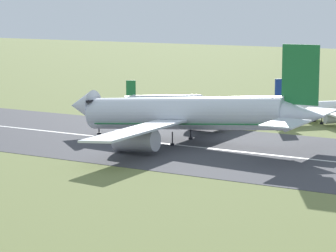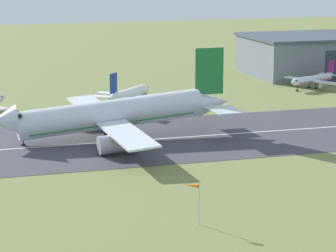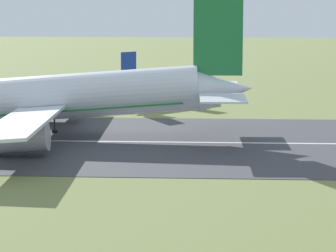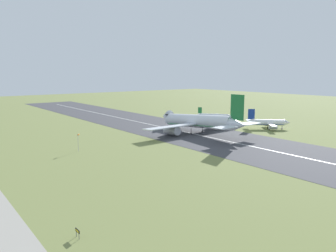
{
  "view_description": "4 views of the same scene",
  "coord_description": "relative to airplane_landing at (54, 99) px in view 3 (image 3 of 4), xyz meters",
  "views": [
    {
      "loc": [
        41.04,
        -12.08,
        27.41
      ],
      "look_at": [
        -25.36,
        100.06,
        6.58
      ],
      "focal_mm": 85.0,
      "sensor_mm": 36.0,
      "label": 1
    },
    {
      "loc": [
        -70.94,
        -49.51,
        40.65
      ],
      "look_at": [
        -27.46,
        94.92,
        7.75
      ],
      "focal_mm": 85.0,
      "sensor_mm": 36.0,
      "label": 2
    },
    {
      "loc": [
        -10.55,
        9.5,
        19.44
      ],
      "look_at": [
        -15.43,
        93.5,
        5.97
      ],
      "focal_mm": 85.0,
      "sensor_mm": 36.0,
      "label": 3
    },
    {
      "loc": [
        79.4,
        13.92,
        28.45
      ],
      "look_at": [
        -24.85,
        95.01,
        6.94
      ],
      "focal_mm": 35.0,
      "sensor_mm": 36.0,
      "label": 4
    }
  ],
  "objects": [
    {
      "name": "runway_strip",
      "position": [
        32.95,
        -2.94,
        -5.51
      ],
      "size": [
        482.01,
        43.98,
        0.06
      ],
      "primitive_type": "cube",
      "color": "#3D3D42",
      "rests_on": "ground_plane"
    },
    {
      "name": "runway_centreline",
      "position": [
        32.95,
        -2.94,
        -5.48
      ],
      "size": [
        433.81,
        0.7,
        0.01
      ],
      "primitive_type": "cube",
      "color": "silver",
      "rests_on": "runway_strip"
    },
    {
      "name": "airplane_landing",
      "position": [
        0.0,
        0.0,
        0.0
      ],
      "size": [
        55.17,
        58.54,
        19.58
      ],
      "color": "silver",
      "rests_on": "ground_plane"
    },
    {
      "name": "airplane_parked_east",
      "position": [
        13.17,
        36.93,
        -2.32
      ],
      "size": [
        20.78,
        21.18,
        10.18
      ],
      "color": "white",
      "rests_on": "ground_plane"
    }
  ]
}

